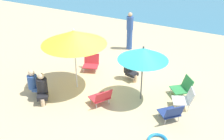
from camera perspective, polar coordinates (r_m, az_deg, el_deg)
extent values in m
plane|color=#D3BC8C|center=(9.34, 1.18, -4.26)|extent=(40.00, 40.00, 0.00)
cylinder|color=#4C4C51|center=(8.55, 6.08, -0.92)|extent=(0.04, 0.04, 1.74)
cone|color=teal|center=(8.24, 6.32, 3.28)|extent=(1.51, 1.51, 0.37)
sphere|color=#4C4C51|center=(8.15, 6.40, 4.65)|extent=(0.06, 0.06, 0.06)
cylinder|color=silver|center=(9.15, -7.42, 1.97)|extent=(0.04, 0.04, 2.01)
cone|color=yellow|center=(8.83, -7.73, 6.57)|extent=(2.07, 2.07, 0.43)
sphere|color=silver|center=(8.75, -7.83, 8.08)|extent=(0.06, 0.06, 0.06)
cube|color=#33934C|center=(9.27, 13.48, -3.88)|extent=(0.71, 0.72, 0.03)
cube|color=#33934C|center=(9.28, 15.06, -2.61)|extent=(0.46, 0.50, 0.39)
cylinder|color=silver|center=(9.10, 12.84, -5.30)|extent=(0.02, 0.02, 0.19)
cylinder|color=silver|center=(9.41, 11.80, -3.95)|extent=(0.02, 0.02, 0.19)
cylinder|color=silver|center=(9.26, 15.04, -4.96)|extent=(0.02, 0.02, 0.19)
cylinder|color=silver|center=(9.57, 13.94, -3.65)|extent=(0.02, 0.02, 0.19)
cube|color=red|center=(10.50, -4.35, 0.83)|extent=(0.68, 0.62, 0.03)
cube|color=red|center=(10.63, -4.14, 2.34)|extent=(0.57, 0.33, 0.38)
cylinder|color=silver|center=(10.36, -3.32, -0.23)|extent=(0.02, 0.02, 0.19)
cylinder|color=silver|center=(10.44, -5.72, -0.08)|extent=(0.02, 0.02, 0.19)
cylinder|color=silver|center=(10.67, -2.97, 0.68)|extent=(0.02, 0.02, 0.19)
cylinder|color=silver|center=(10.76, -5.30, 0.81)|extent=(0.02, 0.02, 0.19)
cube|color=navy|center=(8.15, 11.45, -8.47)|extent=(0.71, 0.71, 0.03)
cube|color=navy|center=(7.86, 12.48, -8.32)|extent=(0.47, 0.48, 0.39)
cylinder|color=silver|center=(8.27, 9.44, -8.66)|extent=(0.02, 0.02, 0.20)
cylinder|color=silver|center=(8.44, 12.00, -8.06)|extent=(0.02, 0.02, 0.20)
cylinder|color=silver|center=(8.00, 10.70, -10.21)|extent=(0.02, 0.02, 0.20)
cylinder|color=silver|center=(8.18, 13.33, -9.54)|extent=(0.02, 0.02, 0.20)
cube|color=white|center=(8.69, 13.77, -6.06)|extent=(0.66, 0.66, 0.03)
cube|color=white|center=(8.65, 15.63, -5.02)|extent=(0.34, 0.52, 0.37)
cylinder|color=silver|center=(8.56, 12.59, -7.49)|extent=(0.02, 0.02, 0.21)
cylinder|color=silver|center=(8.89, 12.22, -5.99)|extent=(0.02, 0.02, 0.21)
cylinder|color=silver|center=(8.64, 15.20, -7.48)|extent=(0.02, 0.02, 0.21)
cylinder|color=silver|center=(8.96, 14.73, -6.00)|extent=(0.02, 0.02, 0.21)
cube|color=red|center=(8.63, -2.54, -5.57)|extent=(0.67, 0.71, 0.03)
cube|color=red|center=(8.35, -1.70, -5.32)|extent=(0.39, 0.55, 0.35)
cylinder|color=silver|center=(8.73, -4.41, -6.08)|extent=(0.02, 0.02, 0.20)
cylinder|color=silver|center=(8.92, -1.90, -5.22)|extent=(0.02, 0.02, 0.20)
cylinder|color=silver|center=(8.47, -3.19, -7.25)|extent=(0.02, 0.02, 0.20)
cylinder|color=silver|center=(8.65, -0.63, -6.34)|extent=(0.02, 0.02, 0.20)
cube|color=#2D519E|center=(9.33, -14.60, -3.64)|extent=(0.44, 0.41, 0.12)
cylinder|color=beige|center=(9.33, -13.62, -4.34)|extent=(0.12, 0.12, 0.23)
cylinder|color=#2D519E|center=(9.29, -15.78, -2.32)|extent=(0.31, 0.31, 0.46)
sphere|color=beige|center=(9.14, -16.04, -0.54)|extent=(0.20, 0.20, 0.20)
cube|color=black|center=(9.84, 4.04, -0.76)|extent=(0.44, 0.41, 0.12)
cylinder|color=#DBAD84|center=(9.81, 4.71, -1.75)|extent=(0.12, 0.12, 0.26)
cylinder|color=black|center=(9.84, 3.31, 0.76)|extent=(0.32, 0.32, 0.45)
sphere|color=#DBAD84|center=(9.70, 3.36, 2.43)|extent=(0.18, 0.18, 0.18)
cube|color=black|center=(8.88, -13.85, -5.20)|extent=(0.48, 0.49, 0.12)
cylinder|color=beige|center=(8.81, -13.82, -6.41)|extent=(0.12, 0.12, 0.24)
cylinder|color=black|center=(8.90, -13.97, -3.19)|extent=(0.33, 0.33, 0.51)
sphere|color=beige|center=(8.73, -14.23, -1.19)|extent=(0.20, 0.20, 0.20)
cylinder|color=#2D519E|center=(12.30, 3.55, 6.23)|extent=(0.24, 0.24, 0.88)
cylinder|color=#2D519E|center=(12.05, 3.65, 9.43)|extent=(0.29, 0.29, 0.57)
sphere|color=#DBAD84|center=(11.93, 3.71, 11.14)|extent=(0.18, 0.18, 0.18)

